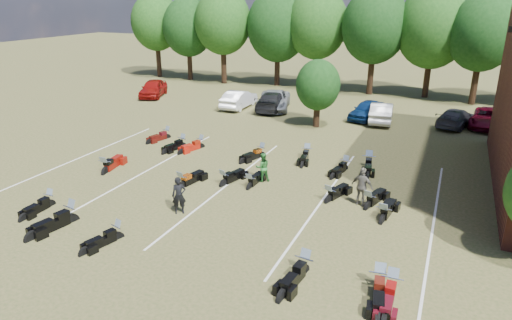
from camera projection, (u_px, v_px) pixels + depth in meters
The scene contains 35 objects.
ground at pixel (258, 221), 19.73m from camera, with size 160.00×160.00×0.00m, color brown.
car_0 at pixel (153, 88), 43.54m from camera, with size 1.89×4.70×1.60m, color maroon.
car_1 at pixel (239, 99), 39.20m from camera, with size 1.61×4.61×1.52m, color silver.
car_2 at pixel (274, 100), 38.66m from camera, with size 2.55×5.52×1.53m, color gray.
car_3 at pixel (273, 101), 38.43m from camera, with size 2.14×5.27×1.53m, color black.
car_4 at pixel (367, 110), 35.59m from camera, with size 1.72×4.28×1.46m, color navy.
car_5 at pixel (382, 112), 34.82m from camera, with size 1.60×4.59×1.51m, color beige.
car_6 at pixel (488, 118), 33.44m from camera, with size 2.26×4.91×1.36m, color #5A0518.
car_7 at pixel (456, 118), 33.61m from camera, with size 1.86×4.57×1.33m, color #3A3B40.
person_black at pixel (179, 196), 20.15m from camera, with size 0.62×0.41×1.70m, color black.
person_green at pixel (263, 167), 23.66m from camera, with size 0.75×0.59×1.55m, color #2A702C.
person_grey at pixel (362, 187), 20.90m from camera, with size 1.08×0.45×1.84m, color #57534A.
motorcycle_1 at pixel (50, 206), 21.09m from camera, with size 0.66×2.07×1.15m, color black, non-canonical shape.
motorcycle_2 at pixel (72, 222), 19.62m from camera, with size 0.80×2.51×1.40m, color black, non-canonical shape.
motorcycle_3 at pixel (118, 239), 18.26m from camera, with size 0.64×2.02×1.13m, color black, non-canonical shape.
motorcycle_4 at pixel (304, 274), 15.98m from camera, with size 0.73×2.29×1.27m, color black, non-canonical shape.
motorcycle_5 at pixel (378, 289), 15.14m from camera, with size 0.74×2.32×1.29m, color black, non-canonical shape.
motorcycle_6 at pixel (391, 294), 14.91m from camera, with size 0.72×2.26×1.26m, color #450913, non-canonical shape.
motorcycle_7 at pixel (106, 173), 24.99m from camera, with size 0.78×2.46×1.37m, color maroon, non-canonical shape.
motorcycle_8 at pixel (182, 188), 23.09m from camera, with size 0.72×2.27×1.27m, color black, non-canonical shape.
motorcycle_9 at pixel (224, 185), 23.40m from camera, with size 0.71×2.21×1.23m, color black, non-canonical shape.
motorcycle_10 at pixel (250, 188), 23.04m from camera, with size 0.65×2.04×1.14m, color black, non-canonical shape.
motorcycle_11 at pixel (329, 202), 21.55m from camera, with size 0.70×2.20×1.23m, color black, non-canonical shape.
motorcycle_12 at pixel (368, 208), 20.90m from camera, with size 0.72×2.25×1.26m, color black, non-canonical shape.
motorcycle_13 at pixel (382, 222), 19.63m from camera, with size 0.73×2.30×1.29m, color black, non-canonical shape.
motorcycle_14 at pixel (167, 138), 31.06m from camera, with size 0.67×2.09×1.16m, color #3F0B09, non-canonical shape.
motorcycle_15 at pixel (201, 148), 29.10m from camera, with size 0.68×2.15×1.20m, color #9F160B, non-canonical shape.
motorcycle_16 at pixel (183, 147), 29.26m from camera, with size 0.69×2.15×1.20m, color black, non-canonical shape.
motorcycle_17 at pixel (261, 157), 27.55m from camera, with size 0.69×2.16×1.20m, color black, non-canonical shape.
motorcycle_18 at pixel (368, 167), 25.91m from camera, with size 0.75×2.37×1.32m, color black, non-canonical shape.
motorcycle_19 at pixel (307, 158), 27.33m from camera, with size 0.70×2.19×1.22m, color black, non-canonical shape.
motorcycle_20 at pixel (345, 170), 25.42m from camera, with size 0.66×2.08×1.16m, color black, non-canonical shape.
tree_line at pixel (371, 27), 42.92m from camera, with size 56.00×6.00×9.79m.
young_tree_midfield at pixel (318, 85), 32.77m from camera, with size 3.20×3.20×4.70m.
parking_lines at pixel (227, 185), 23.44m from camera, with size 20.10×14.00×0.01m.
Camera 1 is at (7.03, -16.19, 9.20)m, focal length 32.00 mm.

